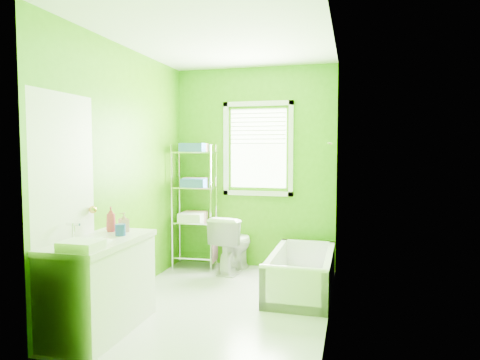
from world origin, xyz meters
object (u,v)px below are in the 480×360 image
(bathtub, at_px, (301,279))
(wire_shelf_unit, at_px, (195,192))
(toilet, at_px, (233,243))
(vanity, at_px, (100,282))

(bathtub, bearing_deg, wire_shelf_unit, 155.96)
(bathtub, distance_m, toilet, 1.12)
(vanity, height_order, wire_shelf_unit, wire_shelf_unit)
(vanity, bearing_deg, wire_shelf_unit, 88.24)
(bathtub, height_order, vanity, vanity)
(bathtub, relative_size, wire_shelf_unit, 0.86)
(vanity, bearing_deg, bathtub, 43.40)
(bathtub, relative_size, toilet, 1.94)
(toilet, xyz_separation_m, wire_shelf_unit, (-0.52, 0.06, 0.63))
(bathtub, xyz_separation_m, toilet, (-0.93, 0.59, 0.21))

